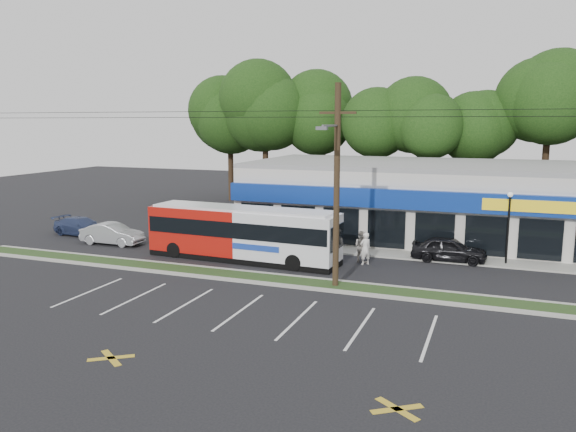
# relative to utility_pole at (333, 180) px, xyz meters

# --- Properties ---
(ground) EXTENTS (120.00, 120.00, 0.00)m
(ground) POSITION_rel_utility_pole_xyz_m (-2.83, -0.93, -5.41)
(ground) COLOR black
(ground) RESTS_ON ground
(grass_strip) EXTENTS (40.00, 1.60, 0.12)m
(grass_strip) POSITION_rel_utility_pole_xyz_m (-2.83, 0.07, -5.35)
(grass_strip) COLOR #1C3415
(grass_strip) RESTS_ON ground
(curb_south) EXTENTS (40.00, 0.25, 0.14)m
(curb_south) POSITION_rel_utility_pole_xyz_m (-2.83, -0.78, -5.34)
(curb_south) COLOR #9E9E93
(curb_south) RESTS_ON ground
(curb_north) EXTENTS (40.00, 0.25, 0.14)m
(curb_north) POSITION_rel_utility_pole_xyz_m (-2.83, 0.92, -5.34)
(curb_north) COLOR #9E9E93
(curb_north) RESTS_ON ground
(sidewalk) EXTENTS (32.00, 2.20, 0.10)m
(sidewalk) POSITION_rel_utility_pole_xyz_m (2.17, 8.07, -5.36)
(sidewalk) COLOR #9E9E93
(sidewalk) RESTS_ON ground
(strip_mall) EXTENTS (25.00, 12.55, 5.30)m
(strip_mall) POSITION_rel_utility_pole_xyz_m (2.67, 14.99, -2.76)
(strip_mall) COLOR beige
(strip_mall) RESTS_ON ground
(utility_pole) EXTENTS (50.00, 2.77, 10.00)m
(utility_pole) POSITION_rel_utility_pole_xyz_m (0.00, 0.00, 0.00)
(utility_pole) COLOR black
(utility_pole) RESTS_ON ground
(lamp_post) EXTENTS (0.30, 0.30, 4.25)m
(lamp_post) POSITION_rel_utility_pole_xyz_m (8.17, 7.87, -2.74)
(lamp_post) COLOR black
(lamp_post) RESTS_ON ground
(tree_line) EXTENTS (46.76, 6.76, 11.83)m
(tree_line) POSITION_rel_utility_pole_xyz_m (1.17, 25.07, 3.00)
(tree_line) COLOR black
(tree_line) RESTS_ON ground
(metrobus) EXTENTS (11.93, 3.05, 3.18)m
(metrobus) POSITION_rel_utility_pole_xyz_m (-6.58, 3.57, -3.73)
(metrobus) COLOR #AB140D
(metrobus) RESTS_ON ground
(car_dark) EXTENTS (4.36, 1.82, 1.48)m
(car_dark) POSITION_rel_utility_pole_xyz_m (4.98, 7.57, -4.68)
(car_dark) COLOR black
(car_dark) RESTS_ON ground
(car_silver) EXTENTS (4.37, 1.62, 1.43)m
(car_silver) POSITION_rel_utility_pole_xyz_m (-16.67, 4.38, -4.70)
(car_silver) COLOR #979A9E
(car_silver) RESTS_ON ground
(car_blue) EXTENTS (4.78, 2.42, 1.33)m
(car_blue) POSITION_rel_utility_pole_xyz_m (-20.68, 6.07, -4.75)
(car_blue) COLOR navy
(car_blue) RESTS_ON ground
(pedestrian_a) EXTENTS (0.81, 0.80, 1.89)m
(pedestrian_a) POSITION_rel_utility_pole_xyz_m (0.52, 5.07, -4.47)
(pedestrian_a) COLOR white
(pedestrian_a) RESTS_ON ground
(pedestrian_b) EXTENTS (1.13, 1.05, 1.87)m
(pedestrian_b) POSITION_rel_utility_pole_xyz_m (0.17, 5.62, -4.48)
(pedestrian_b) COLOR beige
(pedestrian_b) RESTS_ON ground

